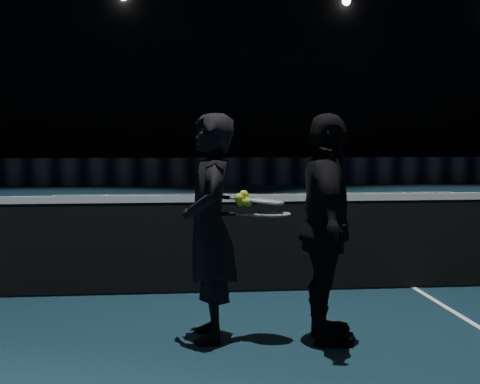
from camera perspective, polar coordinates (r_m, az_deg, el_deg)
The scene contains 11 objects.
floor at distance 6.94m, azimuth 14.59°, elevation -7.93°, with size 36.00×36.00×0.00m, color black.
wall_back at distance 24.71m, azimuth -0.32°, elevation 12.65°, with size 30.00×30.00×0.00m, color black.
court_lines at distance 6.94m, azimuth 14.59°, elevation -7.89°, with size 10.98×23.78×0.01m, color white, non-canonical shape.
net_mesh at distance 6.86m, azimuth 14.66°, elevation -4.25°, with size 12.80×0.02×0.86m, color black.
net_tape at distance 6.80m, azimuth 14.74°, elevation -0.38°, with size 12.80×0.03×0.07m, color white.
sponsor_backdrop at distance 22.00m, azimuth 0.32°, elevation 1.79°, with size 22.00×0.15×0.90m, color black.
player_a at distance 4.90m, azimuth -2.63°, elevation -3.03°, with size 0.61×0.40×1.66m, color black.
player_b at distance 4.87m, azimuth 7.37°, elevation -3.11°, with size 0.98×0.41×1.66m, color black.
racket_lower at distance 4.85m, azimuth 2.65°, elevation -1.92°, with size 0.68×0.22×0.03m, color black, non-canonical shape.
racket_upper at distance 4.88m, azimuth 2.09°, elevation -0.81°, with size 0.68×0.22×0.03m, color black, non-canonical shape.
tennis_balls at distance 4.86m, azimuth 0.36°, elevation -0.66°, with size 0.12×0.10×0.12m, color #9EC229, non-canonical shape.
Camera 1 is at (-2.40, -6.34, 1.47)m, focal length 50.00 mm.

